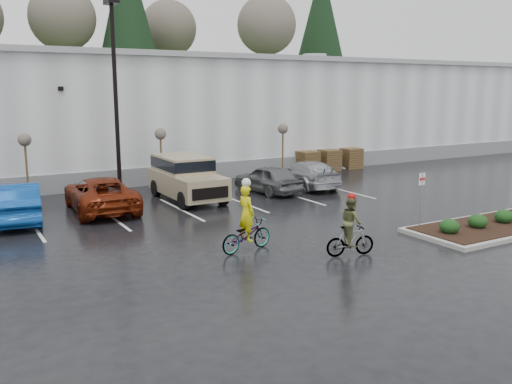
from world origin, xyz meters
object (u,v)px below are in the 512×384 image
sapling_east (283,132)px  pallet_stack_c (351,158)px  pallet_stack_a (307,162)px  cyclist_hivis (246,229)px  suv_tan (187,179)px  cyclist_olive (351,233)px  sapling_mid (160,137)px  fire_lane_sign (421,194)px  lamppost (115,78)px  car_grey (268,179)px  car_far_silver (307,174)px  pallet_stack_b (329,160)px  car_blue (18,202)px  car_red (101,194)px  sapling_west (25,144)px

sapling_east → pallet_stack_c: sapling_east is taller
pallet_stack_a → cyclist_hivis: 17.18m
suv_tan → cyclist_olive: (1.01, -10.64, -0.27)m
sapling_mid → fire_lane_sign: 13.92m
suv_tan → lamppost: bearing=138.9°
car_grey → cyclist_hivis: 10.12m
sapling_mid → pallet_stack_c: (13.50, 1.00, -2.05)m
pallet_stack_c → car_far_silver: (-6.55, -4.27, 0.03)m
pallet_stack_b → car_grey: (-7.36, -4.51, 0.03)m
pallet_stack_b → cyclist_olive: 18.29m
lamppost → pallet_stack_c: (16.00, 2.00, -5.01)m
car_blue → suv_tan: 7.49m
pallet_stack_b → car_far_silver: size_ratio=0.28×
pallet_stack_b → car_red: (-15.77, -4.56, 0.07)m
pallet_stack_b → car_red: car_red is taller
car_red → cyclist_olive: size_ratio=2.64×
sapling_west → pallet_stack_a: 16.66m
car_far_silver → suv_tan: bearing=7.1°
pallet_stack_b → pallet_stack_c: size_ratio=1.00×
pallet_stack_c → pallet_stack_a: bearing=180.0°
car_red → cyclist_olive: bearing=119.5°
car_blue → car_grey: (11.73, 0.32, -0.08)m
car_far_silver → sapling_west: bearing=-6.4°
sapling_mid → fire_lane_sign: sapling_mid is taller
pallet_stack_a → cyclist_olive: cyclist_olive is taller
pallet_stack_b → car_red: bearing=-163.9°
fire_lane_sign → car_red: (-9.37, 9.24, -0.66)m
car_red → cyclist_hivis: size_ratio=2.24×
car_blue → cyclist_olive: (8.48, -10.07, -0.03)m
car_far_silver → car_red: bearing=8.7°
sapling_west → cyclist_hivis: sapling_west is taller
sapling_mid → car_red: sapling_mid is taller
car_blue → car_far_silver: car_blue is taller
sapling_west → car_grey: bearing=-17.9°
fire_lane_sign → cyclist_olive: (-4.21, -1.09, -0.65)m
fire_lane_sign → car_blue: bearing=144.7°
fire_lane_sign → suv_tan: bearing=118.7°
suv_tan → car_grey: bearing=-3.4°
sapling_east → pallet_stack_b: 4.78m
lamppost → cyclist_olive: lamppost is taller
pallet_stack_b → fire_lane_sign: bearing=-114.9°
pallet_stack_a → cyclist_olive: size_ratio=0.67×
lamppost → sapling_mid: (2.50, 1.00, -2.96)m
fire_lane_sign → sapling_east: bearing=80.2°
car_red → cyclist_olive: (5.16, -10.34, 0.01)m
sapling_mid → fire_lane_sign: size_ratio=1.45×
fire_lane_sign → cyclist_olive: 4.40m
lamppost → fire_lane_sign: size_ratio=4.19×
sapling_west → car_red: size_ratio=0.60×
sapling_mid → fire_lane_sign: bearing=-67.5°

